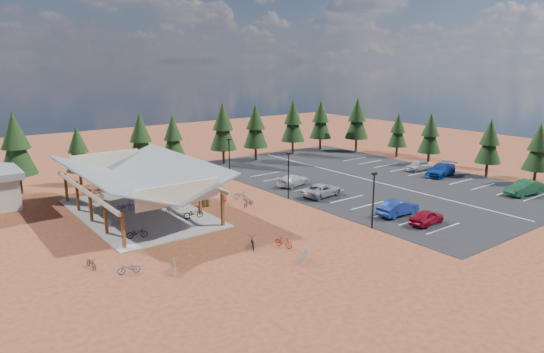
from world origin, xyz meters
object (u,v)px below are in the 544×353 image
object	(u,v)px
bike_pavilion	(137,175)
lamp_post_2	(229,156)
car_1	(398,208)
car_5	(525,188)
bike_4	(193,213)
bike_5	(173,207)
lamp_post_1	(288,172)
bike_2	(125,206)
bike_15	(225,199)
bike_13	(303,255)
bike_8	(91,263)
bike_6	(141,203)
trash_bin_1	(203,203)
bike_7	(149,190)
car_8	(418,165)
car_7	(441,170)
bike_12	(253,243)
car_3	(293,180)
bike_9	(175,266)
car_2	(322,190)
bike_3	(97,196)
bike_16	(249,202)
bike_1	(113,220)
bike_11	(284,242)
car_0	(427,217)
bike_14	(241,196)
lamp_post_0	(373,196)
bike_0	(137,233)
bike_10	(129,268)

from	to	relation	value
bike_pavilion	lamp_post_2	world-z (taller)	lamp_post_2
car_1	car_5	xyz separation A→B (m)	(17.30, -3.77, 0.04)
bike_4	bike_5	xyz separation A→B (m)	(-0.77, 2.89, 0.02)
car_1	lamp_post_1	bearing A→B (deg)	23.54
bike_2	bike_15	xyz separation A→B (m)	(9.50, -3.50, -0.11)
bike_13	bike_8	bearing A→B (deg)	-149.54
bike_6	bike_13	world-z (taller)	bike_13
trash_bin_1	bike_7	size ratio (longest dim) A/B	0.60
car_8	car_7	bearing A→B (deg)	-1.54
bike_8	bike_15	world-z (taller)	bike_15
bike_12	car_3	distance (m)	20.57
bike_9	car_2	world-z (taller)	car_2
lamp_post_2	bike_3	world-z (taller)	lamp_post_2
bike_5	bike_16	distance (m)	7.73
bike_1	car_2	xyz separation A→B (m)	(21.99, -4.10, 0.15)
bike_11	car_0	world-z (taller)	car_0
bike_8	car_2	bearing A→B (deg)	2.83
trash_bin_1	car_8	bearing A→B (deg)	-4.96
bike_pavilion	bike_7	world-z (taller)	bike_pavilion
bike_8	bike_12	xyz separation A→B (m)	(11.54, -3.93, 0.07)
bike_14	car_1	distance (m)	16.60
bike_8	bike_11	bearing A→B (deg)	-27.25
bike_9	bike_2	bearing A→B (deg)	-72.58
bike_13	bike_16	xyz separation A→B (m)	(4.69, 14.17, -0.05)
bike_12	car_2	bearing A→B (deg)	-122.36
bike_2	bike_14	xyz separation A→B (m)	(11.53, -3.34, -0.08)
car_3	trash_bin_1	bearing A→B (deg)	83.32
lamp_post_0	bike_0	size ratio (longest dim) A/B	2.95
lamp_post_0	bike_10	bearing A→B (deg)	169.63
bike_12	bike_0	bearing A→B (deg)	-19.54
lamp_post_2	bike_10	world-z (taller)	lamp_post_2
bike_pavilion	bike_1	bearing A→B (deg)	-145.08
lamp_post_0	lamp_post_1	world-z (taller)	same
bike_15	bike_6	bearing A→B (deg)	10.71
bike_3	bike_9	world-z (taller)	bike_3
bike_10	bike_1	bearing A→B (deg)	-178.12
bike_8	car_7	xyz separation A→B (m)	(45.66, 2.04, 0.44)
bike_1	bike_4	distance (m)	7.29
bike_16	bike_13	bearing A→B (deg)	-44.62
bike_8	bike_13	bearing A→B (deg)	-38.69
bike_16	car_7	bearing A→B (deg)	56.04
bike_14	bike_13	bearing A→B (deg)	-126.54
lamp_post_0	bike_13	xyz separation A→B (m)	(-9.80, -1.98, -2.47)
bike_3	car_5	bearing A→B (deg)	-133.83
bike_1	car_2	world-z (taller)	car_2
bike_8	bike_14	bearing A→B (deg)	18.38
bike_9	lamp_post_0	bearing A→B (deg)	-159.96
bike_6	bike_2	bearing A→B (deg)	106.43
bike_pavilion	bike_4	bearing A→B (deg)	-55.88
lamp_post_1	bike_15	distance (m)	7.39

